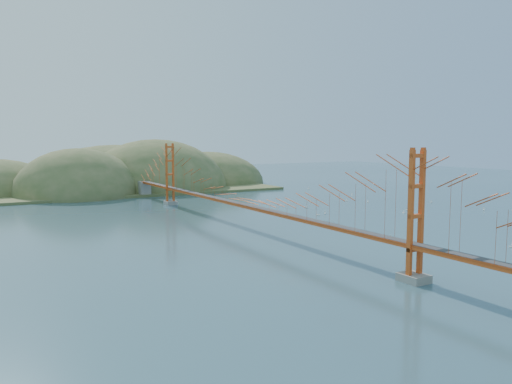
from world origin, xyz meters
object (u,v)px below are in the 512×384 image
sailboat_1 (318,214)px  bridge (246,179)px  sailboat_0 (391,238)px  sailboat_2 (419,221)px

sailboat_1 → bridge: bearing=-162.9°
sailboat_1 → sailboat_0: sailboat_0 is taller
sailboat_1 → sailboat_0: size_ratio=0.97×
bridge → sailboat_0: (11.88, -15.64, -6.85)m
bridge → sailboat_2: 27.56m
sailboat_2 → sailboat_0: size_ratio=0.79×
sailboat_1 → sailboat_2: sailboat_1 is taller
sailboat_1 → sailboat_2: size_ratio=1.23×
sailboat_2 → bridge: bearing=162.9°
bridge → sailboat_0: bridge is taller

